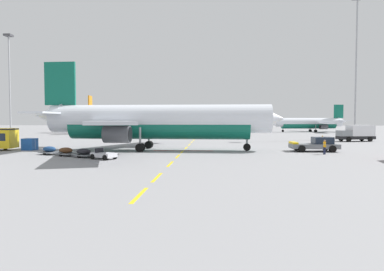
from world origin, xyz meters
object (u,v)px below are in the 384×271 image
Objects in this scene: airliner_far_center at (99,122)px; fuel_service_truck at (357,133)px; pushback_tug at (316,145)px; apron_light_mast_near at (9,73)px; airliner_foreground at (155,121)px; apron_light_mast_far at (356,53)px; ground_crew_worker at (325,146)px; uld_cargo_container at (30,144)px; airliner_mid_left at (310,123)px; baggage_train at (75,152)px.

fuel_service_truck is at bearing -33.05° from airliner_far_center.
apron_light_mast_near is (-64.43, 37.05, 14.89)m from pushback_tug.
fuel_service_truck is 0.29× the size of apron_light_mast_near.
airliner_foreground is 41.51m from fuel_service_truck.
apron_light_mast_far is at bearing -27.27° from airliner_far_center.
apron_light_mast_far reaches higher than pushback_tug.
uld_cargo_container is at bearing 174.67° from ground_crew_worker.
apron_light_mast_far is at bearing 28.22° from uld_cargo_container.
airliner_mid_left is (41.44, 74.31, -0.87)m from airliner_foreground.
baggage_train is at bearing -39.57° from uld_cargo_container.
airliner_foreground is 21.97m from ground_crew_worker.
apron_light_mast_far reaches higher than apron_light_mast_near.
airliner_far_center is 18.85× the size of uld_cargo_container.
fuel_service_truck is at bearing 22.88° from uld_cargo_container.
apron_light_mast_near is at bearing 128.00° from baggage_train.
apron_light_mast_near reaches higher than airliner_foreground.
pushback_tug is 0.22× the size of airliner_mid_left.
baggage_train is at bearing -171.33° from ground_crew_worker.
ground_crew_worker reaches higher than uld_cargo_container.
baggage_train is at bearing -144.94° from fuel_service_truck.
airliner_mid_left is at bearing 60.86° from airliner_foreground.
airliner_foreground reaches higher than fuel_service_truck.
airliner_far_center reaches higher than fuel_service_truck.
pushback_tug is at bearing -51.53° from airliner_far_center.
fuel_service_truck is at bearing -96.32° from airliner_mid_left.
uld_cargo_container is (-58.63, -75.30, -2.28)m from airliner_mid_left.
pushback_tug is 75.80m from apron_light_mast_near.
apron_light_mast_far reaches higher than baggage_train.
airliner_mid_left is 15.47× the size of ground_crew_worker.
uld_cargo_container is at bearing 140.43° from baggage_train.
apron_light_mast_far reaches higher than airliner_far_center.
ground_crew_worker reaches higher than baggage_train.
uld_cargo_container is (-17.19, -0.99, -3.15)m from airliner_foreground.
airliner_mid_left is 96.65m from baggage_train.
fuel_service_truck reaches higher than ground_crew_worker.
ground_crew_worker is 0.07× the size of apron_light_mast_near.
airliner_far_center is 2.93× the size of baggage_train.
baggage_train is 6.23× the size of ground_crew_worker.
pushback_tug is (21.41, -0.62, -3.05)m from airliner_foreground.
fuel_service_truck is 4.21× the size of ground_crew_worker.
baggage_train is 59.61m from apron_light_mast_near.
apron_light_mast_near is (-13.26, -27.34, 12.16)m from airliner_far_center.
airliner_far_center is 76.13m from baggage_train.
apron_light_mast_near reaches higher than baggage_train.
airliner_far_center is 18.25× the size of ground_crew_worker.
airliner_foreground is 17.51m from uld_cargo_container.
airliner_far_center is at bearing 64.13° from apron_light_mast_near.
airliner_mid_left is 48.15m from apron_light_mast_far.
airliner_foreground is at bearing 167.85° from ground_crew_worker.
airliner_far_center is at bearing 152.73° from apron_light_mast_far.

